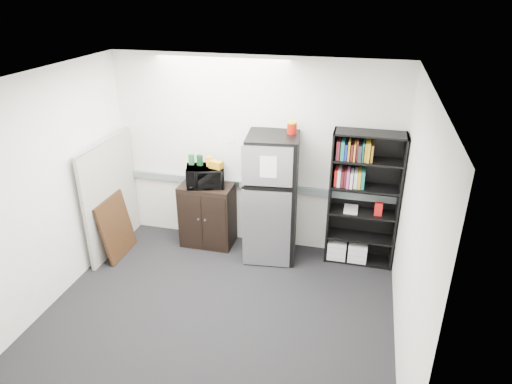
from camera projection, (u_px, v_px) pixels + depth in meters
The scene contains 18 objects.
floor at pixel (218, 314), 5.34m from camera, with size 4.00×4.00×0.00m, color black.
wall_back at pixel (254, 155), 6.31m from camera, with size 4.00×0.02×2.70m, color white.
wall_right at pixel (413, 234), 4.33m from camera, with size 0.02×3.50×2.70m, color white.
wall_left at pixel (47, 192), 5.21m from camera, with size 0.02×3.50×2.70m, color white.
ceiling at pixel (208, 81), 4.21m from camera, with size 4.00×3.50×0.02m, color white.
electrical_raceway at pixel (254, 186), 6.48m from camera, with size 3.92×0.05×0.10m, color slate.
wall_note at pixel (230, 140), 6.30m from camera, with size 0.14×0.00×0.10m, color white.
bookshelf at pixel (362, 197), 5.98m from camera, with size 0.90×0.34×1.85m.
cubicle_partition at pixel (111, 196), 6.37m from camera, with size 0.06×1.30×1.62m.
cabinet at pixel (208, 215), 6.60m from camera, with size 0.75×0.50×0.93m.
microwave at pixel (205, 176), 6.33m from camera, with size 0.52×0.35×0.29m, color black.
snack_box_a at pixel (191, 159), 6.32m from camera, with size 0.07×0.05×0.15m, color #19582C.
snack_box_b at pixel (200, 160), 6.29m from camera, with size 0.07×0.05×0.15m, color #0C3816.
snack_box_c at pixel (209, 161), 6.26m from camera, with size 0.07×0.05×0.14m, color #ECA816.
snack_bag at pixel (216, 165), 6.20m from camera, with size 0.18×0.10×0.10m, color #BE8113.
refrigerator at pixel (272, 198), 6.15m from camera, with size 0.73×0.76×1.76m.
coffee_can at pixel (292, 127), 5.81m from camera, with size 0.13×0.13×0.18m.
framed_poster at pixel (116, 227), 6.34m from camera, with size 0.19×0.67×0.86m.
Camera 1 is at (1.46, -4.01, 3.53)m, focal length 32.00 mm.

